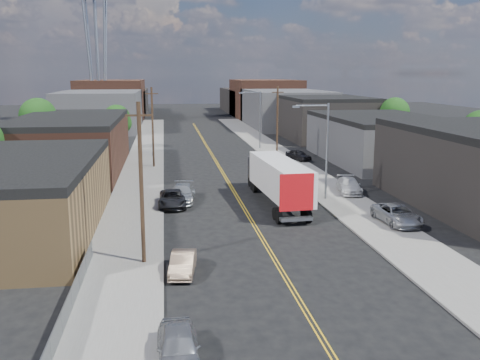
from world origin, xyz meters
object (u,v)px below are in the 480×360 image
object	(u,v)px
car_left_c	(173,199)
car_right_lot_b	(349,186)
car_right_lot_a	(397,214)
car_left_a	(178,347)
car_right_lot_c	(298,155)
car_left_b	(183,263)
car_left_d	(182,193)
semi_truck	(276,177)

from	to	relation	value
car_left_c	car_right_lot_b	world-z (taller)	car_right_lot_b
car_left_c	car_right_lot_a	world-z (taller)	car_right_lot_a
car_left_a	car_right_lot_c	size ratio (longest dim) A/B	1.04
car_left_b	car_right_lot_c	size ratio (longest dim) A/B	0.94
car_left_c	car_left_d	distance (m)	2.00
car_right_lot_a	car_right_lot_c	bearing A→B (deg)	87.34
semi_truck	car_right_lot_c	bearing A→B (deg)	67.58
car_right_lot_b	car_right_lot_c	world-z (taller)	car_right_lot_b
car_right_lot_c	car_left_d	bearing A→B (deg)	-152.47
car_left_a	car_right_lot_b	xyz separation A→B (m)	(17.40, 29.04, 0.13)
car_left_a	car_right_lot_b	size ratio (longest dim) A/B	0.88
car_right_lot_a	car_right_lot_b	world-z (taller)	car_right_lot_a
semi_truck	car_right_lot_c	distance (m)	23.97
semi_truck	car_left_b	size ratio (longest dim) A/B	4.07
car_left_a	car_right_lot_b	distance (m)	33.86
car_left_d	car_right_lot_c	distance (m)	26.60
car_left_d	semi_truck	bearing A→B (deg)	-4.19
semi_truck	car_left_a	size ratio (longest dim) A/B	3.68
car_right_lot_a	car_left_d	bearing A→B (deg)	145.21
car_left_b	car_left_c	world-z (taller)	car_left_c
car_left_b	car_left_d	xyz separation A→B (m)	(0.59, 18.22, 0.14)
car_left_c	car_right_lot_c	xyz separation A→B (m)	(17.19, 22.82, 0.13)
semi_truck	car_right_lot_c	size ratio (longest dim) A/B	3.84
car_left_a	car_left_c	xyz separation A→B (m)	(0.21, 26.45, -0.01)
car_left_a	car_left_b	distance (m)	10.01
car_left_d	car_right_lot_a	size ratio (longest dim) A/B	1.02
car_left_a	car_left_d	xyz separation A→B (m)	(1.12, 28.22, 0.05)
car_left_b	car_right_lot_b	xyz separation A→B (m)	(16.87, 19.04, 0.22)
car_right_lot_a	car_left_a	bearing A→B (deg)	-136.69
car_left_a	car_left_d	distance (m)	28.24
semi_truck	car_left_d	distance (m)	8.74
semi_truck	car_left_c	distance (m)	9.51
car_right_lot_b	car_left_d	bearing A→B (deg)	-167.35
car_left_a	car_right_lot_a	bearing A→B (deg)	44.59
car_left_c	car_right_lot_b	xyz separation A→B (m)	(17.19, 2.60, 0.14)
car_right_lot_a	car_right_lot_b	bearing A→B (deg)	87.34
car_right_lot_a	car_left_b	bearing A→B (deg)	-157.29
car_right_lot_b	car_left_b	bearing A→B (deg)	-121.78
semi_truck	car_right_lot_c	xyz separation A→B (m)	(7.83, 22.61, -1.50)
car_left_b	car_left_d	size ratio (longest dim) A/B	0.72
semi_truck	car_left_c	bearing A→B (deg)	177.94
semi_truck	car_left_c	xyz separation A→B (m)	(-9.36, -0.21, -1.63)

